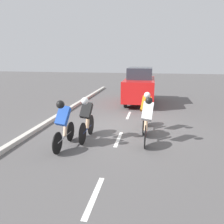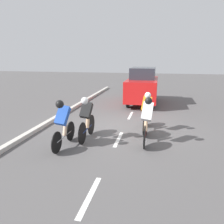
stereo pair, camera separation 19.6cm
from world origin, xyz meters
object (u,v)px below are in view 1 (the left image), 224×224
at_px(cyclist_white, 147,119).
at_px(support_car, 140,86).
at_px(cyclist_orange, 145,110).
at_px(cyclist_black, 87,118).
at_px(cyclist_blue, 63,122).

height_order(cyclist_white, support_car, support_car).
relative_size(cyclist_white, cyclist_orange, 1.01).
bearing_deg(cyclist_white, cyclist_black, 3.08).
bearing_deg(cyclist_black, cyclist_white, -176.92).
distance_m(cyclist_white, cyclist_blue, 2.61).
bearing_deg(cyclist_orange, support_car, -84.19).
height_order(cyclist_black, cyclist_white, cyclist_white).
bearing_deg(support_car, cyclist_blue, 75.49).
height_order(cyclist_white, cyclist_orange, cyclist_white).
relative_size(cyclist_white, support_car, 0.44).
relative_size(cyclist_black, cyclist_white, 0.97).
distance_m(cyclist_white, support_car, 6.29).
distance_m(cyclist_black, cyclist_orange, 2.29).
relative_size(cyclist_orange, cyclist_blue, 1.01).
distance_m(cyclist_black, cyclist_blue, 0.91).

